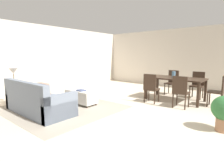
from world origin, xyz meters
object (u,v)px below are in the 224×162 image
dining_chair_near_right (180,90)px  ottoman_table (81,96)px  couch (38,102)px  side_table (15,89)px  table_lamp (13,72)px  dining_table (175,80)px  dining_chair_near_left (151,87)px  dining_chair_far_left (172,81)px  book_on_ottoman (81,90)px  vase_centerpiece (174,74)px  dining_chair_head_east (219,89)px  dining_chair_far_right (197,83)px

dining_chair_near_right → ottoman_table: bearing=-148.9°
couch → dining_chair_near_right: (2.69, 2.79, 0.23)m
side_table → table_lamp: (0.00, -0.00, 0.54)m
side_table → dining_chair_near_right: bearing=34.9°
dining_table → dining_chair_near_left: (-0.45, -0.84, -0.16)m
ottoman_table → table_lamp: 2.15m
dining_chair_near_left → dining_chair_near_right: bearing=1.5°
couch → side_table: size_ratio=3.48×
dining_table → side_table: bearing=-134.5°
dining_table → ottoman_table: bearing=-131.2°
dining_chair_far_left → dining_chair_near_right: bearing=-61.7°
dining_chair_far_left → book_on_ottoman: dining_chair_far_left is taller
table_lamp → vase_centerpiece: (3.48, 3.66, -0.14)m
book_on_ottoman → vase_centerpiece: bearing=51.7°
table_lamp → dining_chair_near_left: 4.21m
ottoman_table → side_table: side_table is taller
dining_chair_far_left → dining_chair_head_east: (1.71, -0.84, 0.00)m
table_lamp → book_on_ottoman: 2.11m
couch → dining_chair_far_right: bearing=58.6°
couch → dining_chair_far_right: 5.20m
couch → side_table: 1.34m
table_lamp → dining_chair_near_right: 4.93m
couch → dining_chair_near_left: bearing=57.1°
dining_table → vase_centerpiece: bearing=158.2°
couch → dining_table: (2.23, 3.60, 0.38)m
dining_chair_head_east → dining_chair_near_left: bearing=-153.6°
dining_table → book_on_ottoman: bearing=-129.8°
dining_chair_far_left → dining_chair_head_east: bearing=-26.2°
dining_chair_far_left → dining_chair_head_east: same height
dining_chair_head_east → book_on_ottoman: size_ratio=3.54×
ottoman_table → vase_centerpiece: 3.11m
side_table → couch: bearing=1.0°
dining_chair_far_right → side_table: bearing=-132.2°
dining_table → book_on_ottoman: dining_table is taller
dining_chair_far_left → book_on_ottoman: (-1.53, -3.22, -0.08)m
table_lamp → dining_chair_near_left: table_lamp is taller
ottoman_table → dining_chair_far_left: (1.59, 3.17, 0.28)m
dining_table → dining_chair_far_right: (0.47, 0.83, -0.16)m
dining_chair_far_right → dining_chair_near_left: bearing=-118.9°
ottoman_table → dining_chair_far_right: (2.50, 3.14, 0.28)m
dining_table → dining_chair_far_left: (-0.44, 0.86, -0.16)m
dining_chair_far_right → dining_chair_head_east: size_ratio=1.00×
dining_chair_far_left → dining_chair_far_right: 0.91m
dining_chair_near_right → dining_chair_head_east: (0.81, 0.83, 0.00)m
dining_chair_near_right → vase_centerpiece: size_ratio=4.61×
couch → vase_centerpiece: bearing=59.3°
dining_table → dining_chair_head_east: (1.27, 0.02, -0.16)m
dining_chair_far_left → side_table: bearing=-124.9°
dining_chair_near_left → book_on_ottoman: dining_chair_near_left is taller
dining_chair_far_left → dining_chair_far_right: same height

